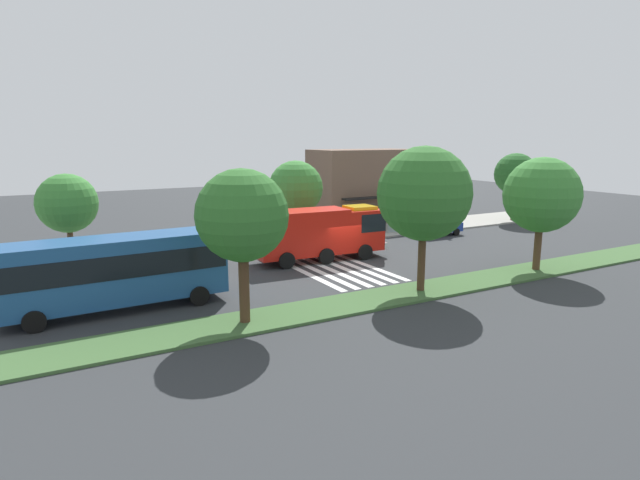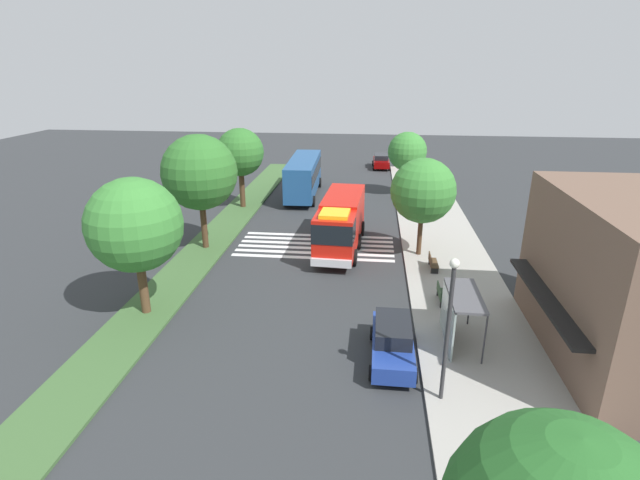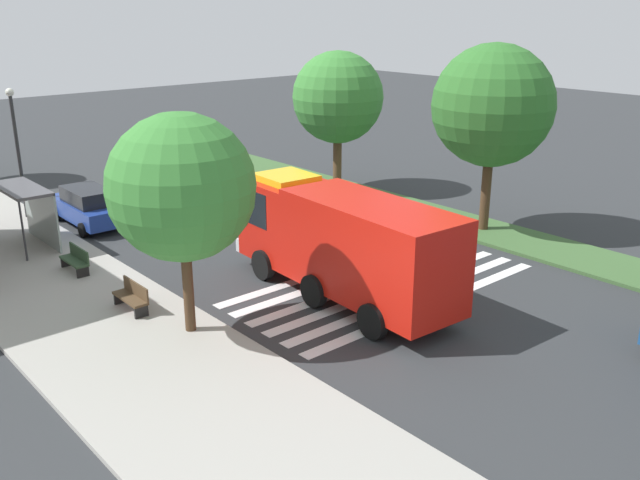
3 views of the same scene
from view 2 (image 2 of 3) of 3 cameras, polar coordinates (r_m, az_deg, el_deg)
The scene contains 19 objects.
ground_plane at distance 33.26m, azimuth -0.80°, elevation -1.62°, with size 120.00×120.00×0.00m, color #2D3033.
sidewalk at distance 33.44m, azimuth 14.74°, elevation -2.07°, with size 60.00×5.70×0.14m, color #9E9B93.
median_strip at distance 34.94m, azimuth -13.38°, elevation -0.98°, with size 60.00×3.00×0.14m, color #3D6033.
crosswalk at distance 34.63m, azimuth -0.51°, elevation -0.71°, with size 4.95×11.10×0.01m.
fire_truck at distance 33.32m, azimuth 2.42°, elevation 2.16°, with size 9.51×3.25×3.65m.
parked_car_west at distance 61.36m, azimuth 7.23°, elevation 9.24°, with size 4.51×2.20×1.67m.
parked_car_mid at distance 21.86m, azimuth 8.57°, elevation -11.72°, with size 4.73×2.01×1.74m.
transit_bus at distance 47.43m, azimuth -1.96°, elevation 7.77°, with size 10.67×3.09×3.67m.
bus_stop_shelter at distance 23.00m, azimuth 15.78°, elevation -7.72°, with size 3.50×1.40×2.46m.
bench_near_shelter at distance 27.10m, azimuth 14.18°, elevation -6.22°, with size 1.60×0.50×0.90m.
bench_west_of_shelter at distance 31.13m, azimuth 13.15°, elevation -2.58°, with size 1.60×0.50×0.90m.
street_lamp at distance 18.37m, azimuth 14.98°, elevation -9.00°, with size 0.36×0.36×5.84m.
storefront_building at distance 24.09m, azimuth 32.15°, elevation -4.35°, with size 10.52×6.06×7.26m.
sidewalk_tree_far_west at distance 47.96m, azimuth 10.28°, elevation 10.23°, with size 3.74×3.74×6.08m.
sidewalk_tree_west at distance 32.17m, azimuth 12.08°, elevation 5.69°, with size 4.25×4.25×6.55m.
median_tree_far_west at distance 43.27m, azimuth -9.42°, elevation 10.16°, with size 4.15×4.15×6.99m.
median_tree_west at distance 33.54m, azimuth -14.06°, elevation 7.73°, with size 5.07×5.07×7.88m.
median_tree_center at distance 25.29m, azimuth -21.05°, elevation 1.63°, with size 4.70×4.70×7.12m.
fire_hydrant at distance 46.15m, azimuth 9.57°, elevation 5.00°, with size 0.28×0.28×0.70m, color gold.
Camera 2 is at (30.65, 3.75, 12.36)m, focal length 27.08 mm.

